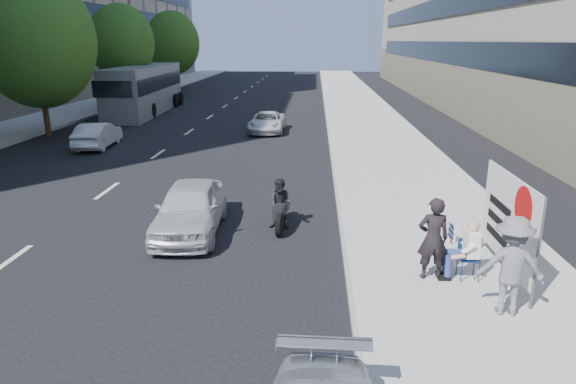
# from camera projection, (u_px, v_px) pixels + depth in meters

# --- Properties ---
(ground) EXTENTS (160.00, 160.00, 0.00)m
(ground) POSITION_uv_depth(u_px,v_px,m) (276.00, 313.00, 9.84)
(ground) COLOR black
(ground) RESTS_ON ground
(near_sidewalk) EXTENTS (5.00, 120.00, 0.15)m
(near_sidewalk) POSITION_uv_depth(u_px,v_px,m) (374.00, 132.00, 28.77)
(near_sidewalk) COLOR #AEADA3
(near_sidewalk) RESTS_ON ground
(far_sidewalk) EXTENTS (4.50, 120.00, 0.15)m
(far_sidewalk) POSITION_uv_depth(u_px,v_px,m) (15.00, 129.00, 29.81)
(far_sidewalk) COLOR #AEADA3
(far_sidewalk) RESTS_ON ground
(tree_far_c) EXTENTS (6.00, 6.00, 8.47)m
(tree_far_c) POSITION_uv_depth(u_px,v_px,m) (36.00, 40.00, 26.34)
(tree_far_c) COLOR #382616
(tree_far_c) RESTS_ON ground
(tree_far_d) EXTENTS (4.80, 4.80, 7.65)m
(tree_far_d) POSITION_uv_depth(u_px,v_px,m) (121.00, 42.00, 37.87)
(tree_far_d) COLOR #382616
(tree_far_d) RESTS_ON ground
(tree_far_e) EXTENTS (5.40, 5.40, 7.89)m
(tree_far_e) POSITION_uv_depth(u_px,v_px,m) (172.00, 43.00, 51.31)
(tree_far_e) COLOR #382616
(tree_far_e) RESTS_ON ground
(seated_protester) EXTENTS (0.83, 1.12, 1.31)m
(seated_protester) POSITION_uv_depth(u_px,v_px,m) (464.00, 246.00, 10.74)
(seated_protester) COLOR navy
(seated_protester) RESTS_ON near_sidewalk
(jogger) EXTENTS (1.31, 0.87, 1.89)m
(jogger) POSITION_uv_depth(u_px,v_px,m) (511.00, 266.00, 9.30)
(jogger) COLOR slate
(jogger) RESTS_ON near_sidewalk
(pedestrian_woman) EXTENTS (0.66, 0.45, 1.79)m
(pedestrian_woman) POSITION_uv_depth(u_px,v_px,m) (433.00, 239.00, 10.71)
(pedestrian_woman) COLOR black
(pedestrian_woman) RESTS_ON near_sidewalk
(protest_banner) EXTENTS (0.08, 3.06, 2.20)m
(protest_banner) POSITION_uv_depth(u_px,v_px,m) (509.00, 220.00, 10.77)
(protest_banner) COLOR #4C4C4C
(protest_banner) RESTS_ON near_sidewalk
(white_sedan_near) EXTENTS (1.83, 4.15, 1.39)m
(white_sedan_near) POSITION_uv_depth(u_px,v_px,m) (190.00, 208.00, 13.79)
(white_sedan_near) COLOR silver
(white_sedan_near) RESTS_ON ground
(white_sedan_mid) EXTENTS (1.54, 3.80, 1.23)m
(white_sedan_mid) POSITION_uv_depth(u_px,v_px,m) (98.00, 135.00, 24.90)
(white_sedan_mid) COLOR silver
(white_sedan_mid) RESTS_ON ground
(white_sedan_far) EXTENTS (1.93, 4.09, 1.13)m
(white_sedan_far) POSITION_uv_depth(u_px,v_px,m) (267.00, 122.00, 29.12)
(white_sedan_far) COLOR silver
(white_sedan_far) RESTS_ON ground
(motorcycle) EXTENTS (0.75, 2.05, 1.42)m
(motorcycle) POSITION_uv_depth(u_px,v_px,m) (281.00, 206.00, 14.11)
(motorcycle) COLOR black
(motorcycle) RESTS_ON ground
(bus) EXTENTS (3.02, 12.14, 3.30)m
(bus) POSITION_uv_depth(u_px,v_px,m) (145.00, 90.00, 36.71)
(bus) COLOR slate
(bus) RESTS_ON ground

